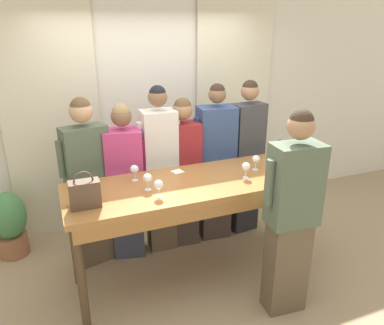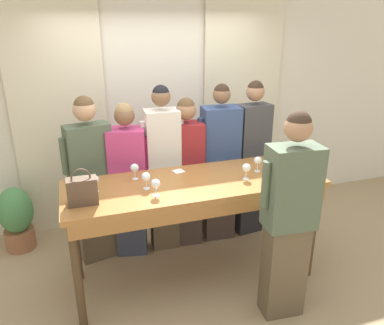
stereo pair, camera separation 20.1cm
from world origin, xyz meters
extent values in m
plane|color=tan|center=(0.00, 0.00, 0.00)|extent=(18.00, 18.00, 0.00)
cube|color=silver|center=(0.00, 1.48, 1.40)|extent=(12.00, 0.06, 2.80)
cube|color=beige|center=(-1.12, 1.41, 1.34)|extent=(1.03, 0.03, 2.69)
cube|color=beige|center=(1.12, 1.41, 1.34)|extent=(1.03, 0.03, 2.69)
cube|color=#9E6633|center=(0.00, 0.00, 1.01)|extent=(2.33, 0.80, 0.05)
cube|color=#9E6633|center=(0.00, -0.39, 0.93)|extent=(2.23, 0.03, 0.12)
cylinder|color=#4C3823|center=(-1.09, -0.33, 0.49)|extent=(0.07, 0.07, 0.99)
cylinder|color=#4C3823|center=(1.09, -0.33, 0.49)|extent=(0.07, 0.07, 0.99)
cylinder|color=#4C3823|center=(-1.09, 0.33, 0.49)|extent=(0.07, 0.07, 0.99)
cylinder|color=#4C3823|center=(1.09, 0.33, 0.49)|extent=(0.07, 0.07, 0.99)
cylinder|color=black|center=(0.81, -0.09, 1.13)|extent=(0.07, 0.07, 0.19)
cone|color=black|center=(0.81, -0.09, 1.25)|extent=(0.07, 0.07, 0.04)
cylinder|color=black|center=(0.81, -0.09, 1.31)|extent=(0.03, 0.03, 0.09)
cylinder|color=beige|center=(0.81, -0.09, 1.12)|extent=(0.07, 0.07, 0.08)
cube|color=brown|center=(-0.98, -0.15, 1.14)|extent=(0.23, 0.12, 0.21)
torus|color=brown|center=(-0.98, -0.15, 1.26)|extent=(0.15, 0.01, 0.15)
cylinder|color=white|center=(-0.50, 0.22, 1.04)|extent=(0.06, 0.06, 0.00)
cylinder|color=white|center=(-0.50, 0.22, 1.08)|extent=(0.01, 0.01, 0.07)
sphere|color=white|center=(-0.50, 0.22, 1.15)|extent=(0.08, 0.08, 0.08)
cylinder|color=white|center=(-0.45, -0.02, 1.04)|extent=(0.06, 0.06, 0.00)
cylinder|color=white|center=(-0.45, -0.02, 1.08)|extent=(0.01, 0.01, 0.07)
sphere|color=white|center=(-0.45, -0.02, 1.15)|extent=(0.08, 0.08, 0.08)
cylinder|color=white|center=(0.46, -0.10, 1.04)|extent=(0.06, 0.06, 0.00)
cylinder|color=white|center=(0.46, -0.10, 1.08)|extent=(0.01, 0.01, 0.07)
sphere|color=white|center=(0.46, -0.10, 1.15)|extent=(0.08, 0.08, 0.08)
cylinder|color=white|center=(-0.87, 0.05, 1.04)|extent=(0.06, 0.06, 0.00)
cylinder|color=white|center=(-0.87, 0.05, 1.08)|extent=(0.01, 0.01, 0.07)
sphere|color=white|center=(-0.87, 0.05, 1.15)|extent=(0.08, 0.08, 0.08)
cylinder|color=white|center=(-0.40, -0.19, 1.04)|extent=(0.06, 0.06, 0.00)
cylinder|color=white|center=(-0.40, -0.19, 1.08)|extent=(0.01, 0.01, 0.07)
sphere|color=white|center=(-0.40, -0.19, 1.15)|extent=(0.08, 0.08, 0.08)
sphere|color=maroon|center=(-0.40, -0.19, 1.14)|extent=(0.05, 0.05, 0.05)
cylinder|color=white|center=(0.65, 0.03, 1.04)|extent=(0.06, 0.06, 0.00)
cylinder|color=white|center=(0.65, 0.03, 1.08)|extent=(0.01, 0.01, 0.07)
sphere|color=white|center=(0.65, 0.03, 1.15)|extent=(0.08, 0.08, 0.08)
cube|color=white|center=(-0.07, 0.27, 1.04)|extent=(0.12, 0.12, 0.00)
cube|color=brown|center=(-0.87, 0.64, 0.41)|extent=(0.39, 0.26, 0.82)
cube|color=#4C5B47|center=(-0.87, 0.64, 1.15)|extent=(0.46, 0.30, 0.65)
sphere|color=tan|center=(-0.87, 0.64, 1.61)|extent=(0.22, 0.22, 0.22)
sphere|color=brown|center=(-0.87, 0.64, 1.65)|extent=(0.19, 0.19, 0.19)
cylinder|color=#4C5B47|center=(-0.65, 0.69, 1.19)|extent=(0.08, 0.08, 0.36)
cylinder|color=#4C5B47|center=(-1.10, 0.59, 1.19)|extent=(0.08, 0.08, 0.36)
cube|color=#383D51|center=(-0.51, 0.64, 0.39)|extent=(0.36, 0.30, 0.78)
cube|color=#C63D7A|center=(-0.51, 0.64, 1.09)|extent=(0.42, 0.35, 0.62)
sphere|color=brown|center=(-0.51, 0.64, 1.53)|extent=(0.20, 0.20, 0.20)
sphere|color=#93754C|center=(-0.51, 0.64, 1.57)|extent=(0.18, 0.18, 0.18)
cylinder|color=#C63D7A|center=(-0.31, 0.60, 1.14)|extent=(0.08, 0.08, 0.34)
cylinder|color=#C63D7A|center=(-0.71, 0.69, 1.14)|extent=(0.08, 0.08, 0.34)
cube|color=brown|center=(-0.14, 0.64, 0.43)|extent=(0.30, 0.23, 0.87)
cube|color=silver|center=(-0.14, 0.64, 1.21)|extent=(0.36, 0.27, 0.69)
sphere|color=brown|center=(-0.14, 0.64, 1.69)|extent=(0.19, 0.19, 0.19)
sphere|color=black|center=(-0.14, 0.64, 1.72)|extent=(0.17, 0.17, 0.17)
cylinder|color=silver|center=(0.06, 0.63, 1.27)|extent=(0.07, 0.07, 0.38)
cylinder|color=silver|center=(-0.33, 0.65, 1.27)|extent=(0.07, 0.07, 0.38)
cube|color=#473833|center=(0.12, 0.64, 0.39)|extent=(0.33, 0.25, 0.78)
cube|color=maroon|center=(0.12, 0.64, 1.09)|extent=(0.39, 0.29, 0.62)
sphere|color=#9E7051|center=(0.12, 0.64, 1.54)|extent=(0.21, 0.21, 0.21)
sphere|color=brown|center=(0.12, 0.64, 1.58)|extent=(0.18, 0.18, 0.18)
cylinder|color=maroon|center=(0.32, 0.62, 1.14)|extent=(0.08, 0.08, 0.34)
cylinder|color=maroon|center=(-0.08, 0.67, 1.14)|extent=(0.08, 0.08, 0.34)
cube|color=#473833|center=(0.51, 0.64, 0.43)|extent=(0.36, 0.25, 0.86)
cube|color=#334775|center=(0.51, 0.64, 1.20)|extent=(0.42, 0.30, 0.68)
sphere|color=brown|center=(0.51, 0.64, 1.67)|extent=(0.19, 0.19, 0.19)
sphere|color=#332319|center=(0.51, 0.64, 1.71)|extent=(0.16, 0.16, 0.16)
cylinder|color=#334775|center=(0.73, 0.62, 1.25)|extent=(0.08, 0.08, 0.38)
cylinder|color=#334775|center=(0.29, 0.66, 1.25)|extent=(0.08, 0.08, 0.38)
cube|color=#28282D|center=(0.90, 0.64, 0.43)|extent=(0.33, 0.22, 0.86)
cube|color=#3D3D42|center=(0.90, 0.64, 1.21)|extent=(0.38, 0.25, 0.68)
sphere|color=#9E7051|center=(0.90, 0.64, 1.68)|extent=(0.20, 0.20, 0.20)
sphere|color=#332319|center=(0.90, 0.64, 1.72)|extent=(0.17, 0.17, 0.17)
cylinder|color=#3D3D42|center=(1.10, 0.66, 1.26)|extent=(0.08, 0.08, 0.38)
cylinder|color=#3D3D42|center=(0.69, 0.62, 1.26)|extent=(0.08, 0.08, 0.38)
cube|color=brown|center=(0.56, -0.68, 0.42)|extent=(0.36, 0.24, 0.85)
cube|color=#4C5B47|center=(0.56, -0.68, 1.19)|extent=(0.42, 0.28, 0.67)
sphere|color=#9E7051|center=(0.56, -0.68, 1.66)|extent=(0.21, 0.21, 0.21)
sphere|color=#332319|center=(0.56, -0.68, 1.70)|extent=(0.18, 0.18, 0.18)
cylinder|color=#4C5B47|center=(0.34, -0.66, 1.24)|extent=(0.08, 0.08, 0.37)
cylinder|color=#4C5B47|center=(0.78, -0.70, 1.24)|extent=(0.08, 0.08, 0.37)
cylinder|color=#935B3D|center=(-1.69, 1.09, 0.12)|extent=(0.31, 0.31, 0.23)
ellipsoid|color=#47844C|center=(-1.69, 1.09, 0.47)|extent=(0.37, 0.37, 0.52)
camera|label=1|loc=(-1.18, -2.86, 2.39)|focal=35.00mm
camera|label=2|loc=(-0.99, -2.93, 2.39)|focal=35.00mm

